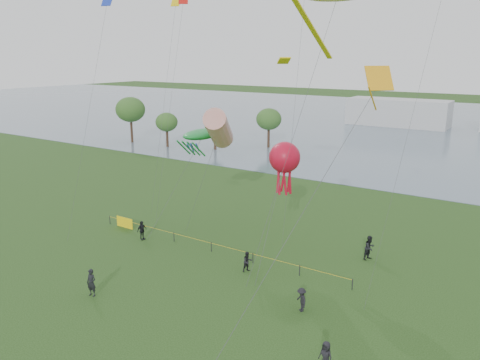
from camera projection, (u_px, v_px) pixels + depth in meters
The scene contains 14 objects.
lake at pixel (457, 127), 104.74m from camera, with size 400.00×120.00×0.08m, color slate.
pavilion_left at pixel (398, 113), 106.18m from camera, with size 22.00×8.00×6.00m, color silver.
trees at pixel (180, 116), 82.34m from camera, with size 28.47×14.15×8.32m.
fence at pixel (156, 231), 41.53m from camera, with size 24.07×0.07×1.05m.
spectator_a at pixel (248, 262), 34.77m from camera, with size 0.76×0.59×1.56m, color black.
spectator_b at pixel (301, 300), 29.37m from camera, with size 1.01×0.58×1.57m, color black.
spectator_c at pixel (142, 230), 40.76m from camera, with size 1.00×0.42×1.71m, color black.
spectator_d at pixel (326, 356), 23.85m from camera, with size 0.78×0.51×1.61m, color black.
spectator_f at pixel (91, 283), 31.21m from camera, with size 0.69×0.45×1.90m, color black.
spectator_g at pixel (370, 248), 36.79m from camera, with size 0.95×0.74×1.96m, color black.
kite_windsock at pixel (219, 129), 39.68m from camera, with size 5.07×5.23×11.56m.
kite_creature at pixel (202, 135), 40.99m from camera, with size 3.99×6.80×9.36m.
kite_octopus at pixel (285, 158), 36.10m from camera, with size 2.43×7.22×9.23m.
kite_delta at pixel (370, 95), 24.05m from camera, with size 3.68×17.37×15.12m.
Camera 1 is at (15.47, -14.03, 15.66)m, focal length 35.00 mm.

